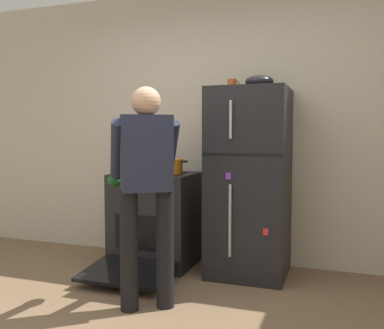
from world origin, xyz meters
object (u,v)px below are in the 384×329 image
refrigerator (249,182)px  pepper_mill (137,163)px  stove_range (155,220)px  coffee_mug (232,84)px  mixing_bowl (259,82)px  red_pot (169,166)px  person_cook (146,178)px

refrigerator → pepper_mill: refrigerator is taller
stove_range → coffee_mug: 1.48m
coffee_mug → pepper_mill: size_ratio=0.73×
pepper_mill → mixing_bowl: (1.30, -0.20, 0.75)m
refrigerator → stove_range: 1.00m
red_pot → stove_range: bearing=168.6°
refrigerator → mixing_bowl: size_ratio=6.72×
stove_range → person_cook: bearing=-69.3°
person_cook → mixing_bowl: mixing_bowl is taller
pepper_mill → mixing_bowl: mixing_bowl is taller
red_pot → coffee_mug: coffee_mug is taller
stove_range → person_cook: (0.37, -0.97, 0.52)m
coffee_mug → mixing_bowl: 0.26m
stove_range → red_pot: size_ratio=3.35×
person_cook → pepper_mill: bearing=119.3°
stove_range → mixing_bowl: bearing=1.0°
person_cook → red_pot: bearing=102.5°
coffee_mug → red_pot: bearing=-170.2°
refrigerator → pepper_mill: 1.24m
mixing_bowl → person_cook: bearing=-122.6°
coffee_mug → refrigerator: bearing=-15.8°
refrigerator → stove_range: refrigerator is taller
pepper_mill → red_pot: bearing=-28.5°
coffee_mug → stove_range: bearing=-174.8°
red_pot → pepper_mill: (-0.46, 0.25, 0.01)m
refrigerator → coffee_mug: 0.90m
refrigerator → stove_range: (-0.92, -0.02, -0.40)m
person_cook → stove_range: bearing=110.7°
person_cook → coffee_mug: size_ratio=14.28×
mixing_bowl → coffee_mug: bearing=169.0°
red_pot → mixing_bowl: bearing=3.4°
coffee_mug → mixing_bowl: (0.26, -0.05, 0.01)m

